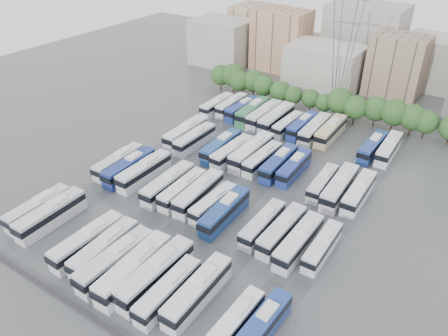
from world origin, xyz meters
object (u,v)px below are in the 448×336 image
Objects in this scene: bus_r2_s7 at (262,159)px; bus_r3_s12 at (372,147)px; bus_r0_s7 at (134,269)px; bus_r0_s12 at (234,323)px; bus_r3_s6 at (288,124)px; bus_r2_s13 at (359,192)px; bus_r2_s12 at (340,187)px; bus_r3_s5 at (276,118)px; bus_r0_s6 at (116,260)px; bus_r1_s8 at (225,211)px; bus_r3_s13 at (389,148)px; bus_r0_s8 at (156,273)px; bus_r3_s2 at (242,109)px; bus_r3_s8 at (315,129)px; bus_r2_s6 at (252,152)px; bus_r2_s8 at (279,163)px; bus_r2_s5 at (232,152)px; bus_r3_s0 at (217,105)px; bus_r3_s4 at (264,115)px; bus_r1_s0 at (119,162)px; electricity_pylon at (346,33)px; bus_r0_s0 at (38,208)px; bus_r3_s7 at (302,126)px; bus_r2_s11 at (323,183)px; bus_r3_s9 at (331,131)px; bus_r1_s2 at (144,171)px; bus_r0_s1 at (51,214)px; bus_r1_s6 at (199,193)px; bus_r1_s4 at (168,184)px; bus_r0_s13 at (261,327)px; bus_r3_s1 at (232,105)px; bus_r1_s12 at (299,241)px; bus_r2_s4 at (221,146)px; bus_r1_s10 at (263,224)px; bus_r1_s13 at (322,246)px; bus_r1_s5 at (183,189)px; bus_r2_s2 at (195,139)px; bus_r2_s1 at (186,132)px; bus_r0_s10 at (198,291)px; bus_r0_s9 at (168,291)px; bus_r3_s3 at (253,111)px.

bus_r2_s7 is 23.90m from bus_r3_s12.
bus_r0_s7 reaches higher than bus_r0_s12.
bus_r2_s7 reaches higher than bus_r3_s6.
bus_r2_s12 is at bearing -171.66° from bus_r2_s13.
bus_r3_s5 is at bearing 111.72° from bus_r2_s7.
bus_r1_s8 is at bearing 71.84° from bus_r0_s6.
bus_r0_s7 reaches higher than bus_r2_s13.
bus_r1_s8 is 40.45m from bus_r3_s13.
bus_r1_s8 is at bearing 90.71° from bus_r0_s8.
bus_r3_s8 is (19.75, -1.18, 0.19)m from bus_r3_s2.
bus_r2_s8 is at bearing -5.28° from bus_r2_s6.
bus_r3_s0 is at bearing 134.47° from bus_r2_s5.
bus_r0_s7 reaches higher than bus_r3_s4.
bus_r0_s8 is 1.00× the size of bus_r3_s5.
bus_r0_s6 is 28.24m from bus_r1_s0.
electricity_pylon is 2.55× the size of bus_r2_s12.
electricity_pylon is at bearing 71.28° from bus_r0_s0.
bus_r2_s12 is 38.57m from bus_r3_s2.
bus_r0_s12 is 0.83× the size of bus_r3_s4.
bus_r3_s2 is 1.02× the size of bus_r3_s7.
bus_r0_s8 is at bearing 15.06° from bus_r0_s7.
bus_r3_s7 is (-13.27, 19.51, 0.14)m from bus_r2_s11.
bus_r3_s5 is 1.04× the size of bus_r3_s9.
bus_r2_s12 reaches higher than bus_r1_s2.
bus_r0_s1 is 1.02× the size of bus_r1_s6.
bus_r1_s4 is at bearing 173.27° from bus_r1_s8.
bus_r2_s13 is at bearing 58.82° from bus_r0_s6.
bus_r0_s12 is 0.98× the size of bus_r3_s6.
bus_r3_s9 is (13.13, 0.97, -0.08)m from bus_r3_s5.
bus_r3_s1 is (-39.50, 54.45, 0.04)m from bus_r0_s13.
bus_r1_s12 is at bearing -4.60° from bus_r1_s0.
bus_r2_s13 is at bearing -2.39° from bus_r2_s4.
bus_r1_s10 reaches higher than bus_r1_s13.
bus_r3_s8 is (6.46, 0.39, 0.32)m from bus_r3_s6.
bus_r2_s2 is at bearing 118.67° from bus_r1_s5.
bus_r1_s13 is 0.88× the size of bus_r2_s13.
bus_r0_s6 reaches higher than bus_r2_s4.
bus_r2_s2 reaches higher than bus_r2_s7.
bus_r3_s13 is at bearing 46.81° from bus_r2_s8.
bus_r2_s4 reaches higher than bus_r1_s10.
bus_r2_s1 is 22.00m from bus_r3_s5.
bus_r0_s10 is 1.00× the size of bus_r1_s2.
bus_r2_s2 is at bearing -179.30° from bus_r2_s4.
bus_r2_s12 is at bearing -3.97° from bus_r2_s1.
bus_r2_s6 is at bearing 141.04° from bus_r1_s13.
bus_r3_s5 is (-19.80, 19.20, 0.43)m from bus_r2_s11.
bus_r2_s11 is (6.66, 35.82, -0.13)m from bus_r0_s9.
bus_r0_s1 is at bearing -98.74° from bus_r3_s3.
bus_r3_s8 is (6.80, 34.38, 0.09)m from bus_r1_s6.
bus_r2_s5 is 19.57m from bus_r3_s4.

